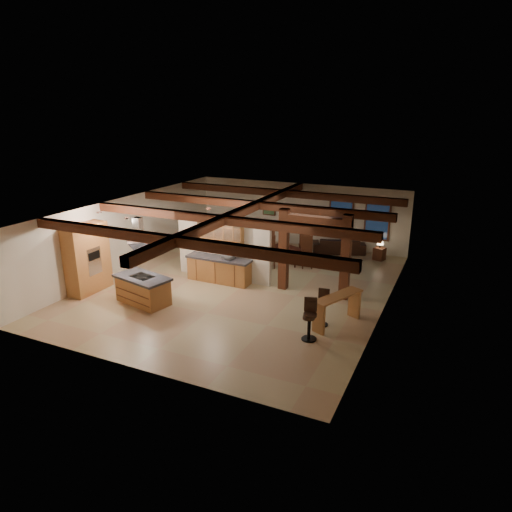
{
  "coord_description": "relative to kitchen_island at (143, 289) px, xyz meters",
  "views": [
    {
      "loc": [
        6.92,
        -13.73,
        6.13
      ],
      "look_at": [
        0.33,
        0.5,
        1.06
      ],
      "focal_mm": 32.0,
      "sensor_mm": 36.0,
      "label": 1
    }
  ],
  "objects": [
    {
      "name": "upper_display_cabinet",
      "position": [
        1.31,
        2.96,
        1.38
      ],
      "size": [
        1.8,
        0.36,
        0.95
      ],
      "color": "olive",
      "rests_on": "partition_wall"
    },
    {
      "name": "dining_table",
      "position": [
        2.78,
        6.0,
        -0.19
      ],
      "size": [
        1.85,
        1.46,
        0.57
      ],
      "primitive_type": "imported",
      "rotation": [
        0.0,
        0.0,
        -0.38
      ],
      "color": "#3D170F",
      "rests_on": "ground"
    },
    {
      "name": "table_lamp",
      "position": [
        6.24,
        7.89,
        0.28
      ],
      "size": [
        0.27,
        0.27,
        0.32
      ],
      "color": "black",
      "rests_on": "side_table"
    },
    {
      "name": "microwave",
      "position": [
        1.7,
        2.76,
        0.59
      ],
      "size": [
        0.5,
        0.41,
        0.24
      ],
      "primitive_type": "imported",
      "rotation": [
        0.0,
        0.0,
        2.82
      ],
      "color": "silver",
      "rests_on": "back_counter"
    },
    {
      "name": "pantry_cabinet",
      "position": [
        -2.35,
        0.05,
        0.73
      ],
      "size": [
        0.67,
        1.6,
        2.4
      ],
      "color": "olive",
      "rests_on": "ground"
    },
    {
      "name": "bar_stool_c",
      "position": [
        5.84,
        0.93,
        0.09
      ],
      "size": [
        0.39,
        0.39,
        1.1
      ],
      "color": "black",
      "rests_on": "ground"
    },
    {
      "name": "back_windows",
      "position": [
        5.11,
        8.58,
        1.03
      ],
      "size": [
        2.7,
        0.07,
        1.7
      ],
      "color": "#3F1C0F",
      "rests_on": "room_walls"
    },
    {
      "name": "bar_stool_b",
      "position": [
        5.76,
        -0.11,
        0.07
      ],
      "size": [
        0.37,
        0.38,
        1.07
      ],
      "color": "black",
      "rests_on": "ground"
    },
    {
      "name": "ceiling_beams",
      "position": [
        2.31,
        2.65,
        2.29
      ],
      "size": [
        10.0,
        12.0,
        0.28
      ],
      "color": "#3F1C0F",
      "rests_on": "room_walls"
    },
    {
      "name": "side_table",
      "position": [
        6.24,
        7.89,
        -0.21
      ],
      "size": [
        0.53,
        0.53,
        0.53
      ],
      "primitive_type": "cube",
      "rotation": [
        0.0,
        0.0,
        -0.31
      ],
      "color": "#3F1C0F",
      "rests_on": "ground"
    },
    {
      "name": "recessed_cans",
      "position": [
        -0.22,
        0.72,
        2.4
      ],
      "size": [
        3.16,
        2.46,
        0.03
      ],
      "color": "silver",
      "rests_on": "room_walls"
    },
    {
      "name": "ground",
      "position": [
        2.31,
        2.65,
        -0.47
      ],
      "size": [
        12.0,
        12.0,
        0.0
      ],
      "primitive_type": "plane",
      "color": "tan",
      "rests_on": "ground"
    },
    {
      "name": "range_hood",
      "position": [
        0.0,
        -0.0,
        1.31
      ],
      "size": [
        1.1,
        1.1,
        1.4
      ],
      "color": "silver",
      "rests_on": "room_walls"
    },
    {
      "name": "timber_posts",
      "position": [
        4.81,
        3.15,
        1.29
      ],
      "size": [
        2.5,
        0.3,
        2.9
      ],
      "color": "#3F1C0F",
      "rests_on": "ground"
    },
    {
      "name": "bar_counter",
      "position": [
        6.24,
        1.1,
        0.16
      ],
      "size": [
        1.16,
        1.83,
        0.95
      ],
      "color": "olive",
      "rests_on": "ground"
    },
    {
      "name": "kitchen_island",
      "position": [
        0.0,
        0.0,
        0.0
      ],
      "size": [
        2.07,
        1.4,
        0.94
      ],
      "color": "olive",
      "rests_on": "ground"
    },
    {
      "name": "back_counter",
      "position": [
        1.31,
        2.76,
        0.0
      ],
      "size": [
        2.5,
        0.66,
        0.94
      ],
      "color": "olive",
      "rests_on": "ground"
    },
    {
      "name": "bar_stool_a",
      "position": [
        5.78,
        -0.07,
        0.13
      ],
      "size": [
        0.44,
        0.45,
        1.2
      ],
      "color": "black",
      "rests_on": "ground"
    },
    {
      "name": "framed_art",
      "position": [
        0.81,
        8.59,
        1.23
      ],
      "size": [
        0.65,
        0.05,
        0.85
      ],
      "color": "#3F1C0F",
      "rests_on": "room_walls"
    },
    {
      "name": "partition_wall",
      "position": [
        1.31,
        3.15,
        0.63
      ],
      "size": [
        3.8,
        0.18,
        2.2
      ],
      "primitive_type": "cube",
      "color": "beige",
      "rests_on": "ground"
    },
    {
      "name": "sofa",
      "position": [
        4.4,
        8.15,
        -0.14
      ],
      "size": [
        2.46,
        1.63,
        0.67
      ],
      "primitive_type": "imported",
      "rotation": [
        0.0,
        0.0,
        3.49
      ],
      "color": "black",
      "rests_on": "ground"
    },
    {
      "name": "dining_chairs",
      "position": [
        2.78,
        6.0,
        0.18
      ],
      "size": [
        2.57,
        2.57,
        1.28
      ],
      "color": "#3F1C0F",
      "rests_on": "ground"
    },
    {
      "name": "room_walls",
      "position": [
        2.31,
        2.65,
        1.31
      ],
      "size": [
        12.0,
        12.0,
        12.0
      ],
      "color": "beige",
      "rests_on": "ground"
    }
  ]
}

